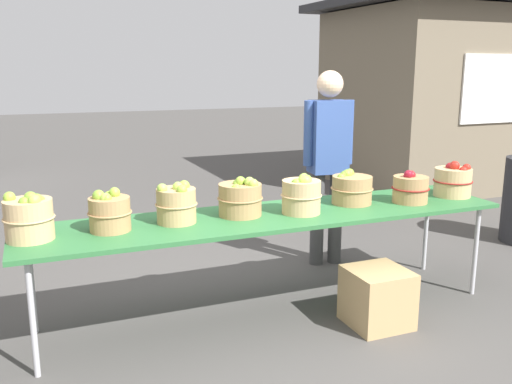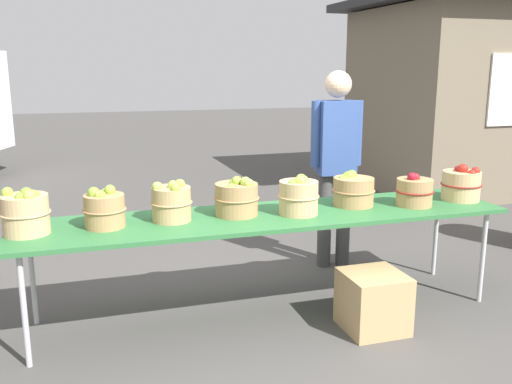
# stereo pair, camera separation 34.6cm
# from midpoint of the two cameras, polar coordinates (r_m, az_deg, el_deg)

# --- Properties ---
(ground_plane) EXTENTS (40.00, 40.00, 0.00)m
(ground_plane) POSITION_cam_midpoint_polar(r_m,az_deg,el_deg) (4.22, 3.64, -12.23)
(ground_plane) COLOR #474442
(market_table) EXTENTS (3.50, 0.76, 0.75)m
(market_table) POSITION_cam_midpoint_polar(r_m,az_deg,el_deg) (3.97, 3.79, -2.79)
(market_table) COLOR #2D6B38
(market_table) RESTS_ON ground
(apple_basket_green_0) EXTENTS (0.31, 0.31, 0.31)m
(apple_basket_green_0) POSITION_cam_midpoint_polar(r_m,az_deg,el_deg) (3.68, -20.17, -2.04)
(apple_basket_green_0) COLOR tan
(apple_basket_green_0) RESTS_ON market_table
(apple_basket_green_1) EXTENTS (0.28, 0.28, 0.27)m
(apple_basket_green_1) POSITION_cam_midpoint_polar(r_m,az_deg,el_deg) (3.70, -12.77, -1.76)
(apple_basket_green_1) COLOR #A87F51
(apple_basket_green_1) RESTS_ON market_table
(apple_basket_green_2) EXTENTS (0.28, 0.28, 0.28)m
(apple_basket_green_2) POSITION_cam_midpoint_polar(r_m,az_deg,el_deg) (3.78, -6.13, -1.09)
(apple_basket_green_2) COLOR tan
(apple_basket_green_2) RESTS_ON market_table
(apple_basket_green_3) EXTENTS (0.32, 0.32, 0.28)m
(apple_basket_green_3) POSITION_cam_midpoint_polar(r_m,az_deg,el_deg) (3.91, 0.55, -0.63)
(apple_basket_green_3) COLOR #A87F51
(apple_basket_green_3) RESTS_ON market_table
(apple_basket_green_4) EXTENTS (0.30, 0.30, 0.29)m
(apple_basket_green_4) POSITION_cam_midpoint_polar(r_m,az_deg,el_deg) (3.96, 6.92, -0.41)
(apple_basket_green_4) COLOR tan
(apple_basket_green_4) RESTS_ON market_table
(apple_basket_green_5) EXTENTS (0.33, 0.33, 0.26)m
(apple_basket_green_5) POSITION_cam_midpoint_polar(r_m,az_deg,el_deg) (4.29, 12.24, 0.13)
(apple_basket_green_5) COLOR #A87F51
(apple_basket_green_5) RESTS_ON market_table
(apple_basket_red_0) EXTENTS (0.29, 0.29, 0.26)m
(apple_basket_red_0) POSITION_cam_midpoint_polar(r_m,az_deg,el_deg) (4.40, 18.15, 0.08)
(apple_basket_red_0) COLOR #A87F51
(apple_basket_red_0) RESTS_ON market_table
(apple_basket_red_1) EXTENTS (0.31, 0.31, 0.29)m
(apple_basket_red_1) POSITION_cam_midpoint_polar(r_m,az_deg,el_deg) (4.71, 22.37, 0.71)
(apple_basket_red_1) COLOR tan
(apple_basket_red_1) RESTS_ON market_table
(vendor_adult) EXTENTS (0.46, 0.27, 1.75)m
(vendor_adult) POSITION_cam_midpoint_polar(r_m,az_deg,el_deg) (4.96, 10.23, 3.86)
(vendor_adult) COLOR #3F3F3F
(vendor_adult) RESTS_ON ground
(food_kiosk) EXTENTS (3.55, 2.96, 2.74)m
(food_kiosk) POSITION_cam_midpoint_polar(r_m,az_deg,el_deg) (9.05, 22.42, 9.26)
(food_kiosk) COLOR #726651
(food_kiosk) RESTS_ON ground
(produce_crate) EXTENTS (0.40, 0.40, 0.40)m
(produce_crate) POSITION_cam_midpoint_polar(r_m,az_deg,el_deg) (4.00, 14.43, -10.88)
(produce_crate) COLOR tan
(produce_crate) RESTS_ON ground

